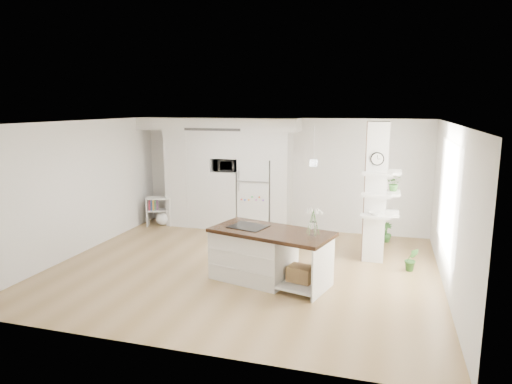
% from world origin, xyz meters
% --- Properties ---
extents(floor, '(7.00, 6.00, 0.01)m').
position_xyz_m(floor, '(0.00, 0.00, 0.00)').
color(floor, '#A38458').
rests_on(floor, ground).
extents(room, '(7.04, 6.04, 2.72)m').
position_xyz_m(room, '(0.00, 0.00, 1.86)').
color(room, white).
rests_on(room, ground).
extents(cabinet_wall, '(4.00, 0.71, 2.70)m').
position_xyz_m(cabinet_wall, '(-1.45, 2.67, 1.51)').
color(cabinet_wall, silver).
rests_on(cabinet_wall, floor).
extents(refrigerator, '(0.78, 0.69, 1.75)m').
position_xyz_m(refrigerator, '(-0.53, 2.68, 0.88)').
color(refrigerator, white).
rests_on(refrigerator, floor).
extents(column, '(0.69, 0.90, 2.70)m').
position_xyz_m(column, '(2.38, 1.13, 1.35)').
color(column, silver).
rests_on(column, floor).
extents(window, '(0.00, 2.40, 2.40)m').
position_xyz_m(window, '(3.48, 0.30, 1.50)').
color(window, white).
rests_on(window, room).
extents(pendant_light, '(0.12, 0.12, 0.10)m').
position_xyz_m(pendant_light, '(1.70, 0.15, 2.12)').
color(pendant_light, white).
rests_on(pendant_light, room).
extents(kitchen_island, '(2.22, 1.46, 1.49)m').
position_xyz_m(kitchen_island, '(0.44, -0.44, 0.48)').
color(kitchen_island, silver).
rests_on(kitchen_island, floor).
extents(bookshelf, '(0.69, 0.54, 0.72)m').
position_xyz_m(bookshelf, '(-2.97, 2.38, 0.31)').
color(bookshelf, silver).
rests_on(bookshelf, floor).
extents(floor_plant_a, '(0.28, 0.24, 0.44)m').
position_xyz_m(floor_plant_a, '(3.00, 0.73, 0.22)').
color(floor_plant_a, '#316729').
rests_on(floor_plant_a, floor).
extents(floor_plant_b, '(0.25, 0.25, 0.44)m').
position_xyz_m(floor_plant_b, '(2.53, 2.50, 0.22)').
color(floor_plant_b, '#316729').
rests_on(floor_plant_b, floor).
extents(microwave, '(0.54, 0.37, 0.30)m').
position_xyz_m(microwave, '(-1.27, 2.62, 1.57)').
color(microwave, '#2D2D2D').
rests_on(microwave, cabinet_wall).
extents(shelf_plant, '(0.27, 0.23, 0.30)m').
position_xyz_m(shelf_plant, '(2.63, 1.30, 1.52)').
color(shelf_plant, '#316729').
rests_on(shelf_plant, column).
extents(decor_bowl, '(0.22, 0.22, 0.05)m').
position_xyz_m(decor_bowl, '(2.30, 0.90, 1.00)').
color(decor_bowl, white).
rests_on(decor_bowl, column).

